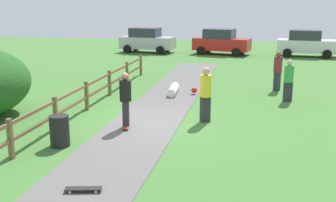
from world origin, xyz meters
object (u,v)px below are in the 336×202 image
(bystander_maroon, at_px, (278,69))
(parked_car_white, at_px, (307,43))
(bystander_green, at_px, (289,79))
(parked_car_silver, at_px, (147,40))
(bystander_yellow, at_px, (206,92))
(trash_bin, at_px, (60,131))
(skater_riding, at_px, (126,97))
(skater_fallen, at_px, (175,90))
(skateboard_loose, at_px, (83,189))
(parked_car_red, at_px, (221,42))

(bystander_maroon, distance_m, parked_car_white, 12.83)
(bystander_maroon, distance_m, bystander_green, 2.11)
(parked_car_silver, height_order, parked_car_white, same)
(bystander_green, distance_m, parked_car_silver, 17.60)
(bystander_maroon, relative_size, bystander_yellow, 0.96)
(trash_bin, xyz_separation_m, parked_car_silver, (-3.02, 21.60, 0.51))
(skater_riding, xyz_separation_m, bystander_maroon, (5.05, 7.00, -0.04))
(skater_fallen, xyz_separation_m, skateboard_loose, (-0.12, -10.01, -0.11))
(skater_fallen, distance_m, skateboard_loose, 10.01)
(bystander_maroon, bearing_deg, skater_fallen, -159.01)
(skater_riding, relative_size, parked_car_white, 0.42)
(trash_bin, relative_size, skater_riding, 0.50)
(trash_bin, relative_size, bystander_yellow, 0.48)
(skateboard_loose, xyz_separation_m, bystander_yellow, (1.94, 5.98, 0.96))
(parked_car_white, bearing_deg, skater_fallen, -116.17)
(skater_fallen, xyz_separation_m, bystander_yellow, (1.82, -4.03, 0.85))
(skateboard_loose, bearing_deg, bystander_yellow, 72.05)
(parked_car_red, xyz_separation_m, parked_car_white, (6.19, -0.01, 0.00))
(skateboard_loose, relative_size, bystander_maroon, 0.46)
(bystander_maroon, bearing_deg, parked_car_silver, 126.81)
(skater_riding, height_order, bystander_maroon, skater_riding)
(parked_car_silver, bearing_deg, trash_bin, -82.04)
(parked_car_red, bearing_deg, skateboard_loose, -92.21)
(bystander_green, xyz_separation_m, parked_car_white, (2.23, 14.65, 0.01))
(trash_bin, height_order, bystander_green, bystander_green)
(bystander_yellow, bearing_deg, trash_bin, -138.87)
(skater_riding, relative_size, skater_fallen, 1.12)
(skater_riding, height_order, skater_fallen, skater_riding)
(parked_car_red, bearing_deg, bystander_yellow, -86.88)
(skater_fallen, height_order, parked_car_white, parked_car_white)
(skater_riding, xyz_separation_m, parked_car_white, (7.62, 19.56, -0.08))
(skateboard_loose, relative_size, parked_car_white, 0.19)
(parked_car_white, bearing_deg, bystander_green, -98.66)
(parked_car_red, height_order, parked_car_white, same)
(skater_riding, bearing_deg, bystander_maroon, 54.19)
(skater_fallen, bearing_deg, parked_car_red, 86.71)
(bystander_maroon, distance_m, parked_car_silver, 15.70)
(trash_bin, xyz_separation_m, skateboard_loose, (1.83, -2.69, -0.36))
(bystander_maroon, bearing_deg, skater_riding, -125.81)
(bystander_maroon, bearing_deg, parked_car_red, 106.05)
(skater_riding, bearing_deg, bystander_green, 42.34)
(parked_car_red, distance_m, parked_car_white, 6.19)
(parked_car_silver, xyz_separation_m, parked_car_white, (11.98, -0.00, 0.00))
(skateboard_loose, bearing_deg, parked_car_silver, 101.30)
(skater_fallen, bearing_deg, parked_car_white, 63.83)
(skateboard_loose, height_order, bystander_maroon, bystander_maroon)
(bystander_green, bearing_deg, skateboard_loose, -116.96)
(parked_car_red, bearing_deg, parked_car_white, -0.05)
(skater_riding, xyz_separation_m, parked_car_red, (1.43, 19.57, -0.08))
(parked_car_silver, bearing_deg, bystander_maroon, -53.19)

